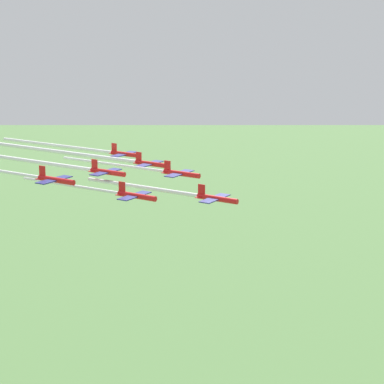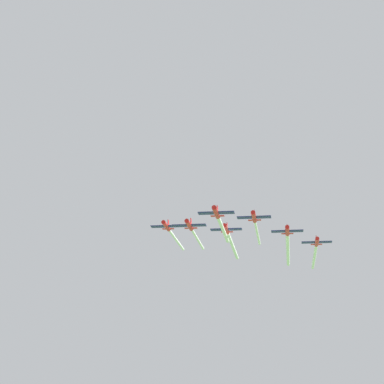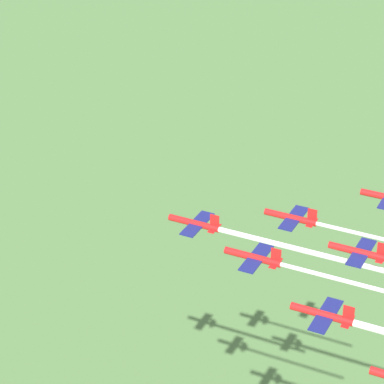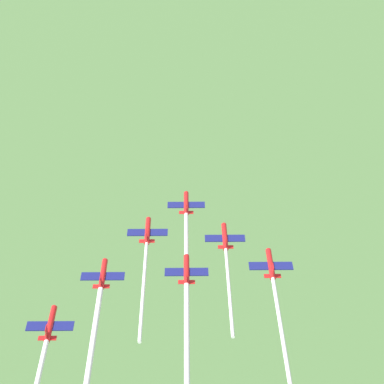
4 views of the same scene
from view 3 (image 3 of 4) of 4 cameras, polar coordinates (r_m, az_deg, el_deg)
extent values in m
cylinder|color=red|center=(175.08, 0.13, -1.97)|extent=(6.13, 9.97, 1.30)
cube|color=navy|center=(174.81, 0.33, -2.02)|extent=(10.07, 7.15, 0.21)
cube|color=red|center=(172.65, 1.43, -1.83)|extent=(1.03, 1.74, 2.59)
cube|color=red|center=(173.48, 1.42, -2.29)|extent=(3.94, 2.92, 0.14)
cylinder|color=red|center=(160.86, 3.82, -4.09)|extent=(6.13, 9.97, 1.30)
cube|color=navy|center=(160.64, 4.06, -4.15)|extent=(10.07, 7.15, 0.21)
cube|color=red|center=(158.68, 5.30, -3.97)|extent=(1.03, 1.74, 2.59)
cube|color=red|center=(159.56, 5.27, -4.46)|extent=(3.94, 2.92, 0.14)
cylinder|color=red|center=(177.07, 6.20, -1.59)|extent=(6.13, 9.97, 1.30)
cube|color=navy|center=(176.87, 6.41, -1.64)|extent=(10.07, 7.15, 0.21)
cube|color=red|center=(175.08, 7.56, -1.45)|extent=(1.03, 1.74, 2.59)
cube|color=red|center=(175.89, 7.52, -1.90)|extent=(3.94, 2.92, 0.14)
cylinder|color=red|center=(149.56, 8.15, -7.59)|extent=(6.13, 9.97, 1.30)
cube|color=navy|center=(149.40, 8.41, -7.66)|extent=(10.07, 7.15, 0.21)
cube|color=red|center=(147.68, 9.80, -7.50)|extent=(1.03, 1.74, 2.59)
cube|color=red|center=(148.63, 9.75, -8.00)|extent=(3.94, 2.92, 0.14)
cylinder|color=red|center=(164.21, 10.34, -3.70)|extent=(6.13, 9.97, 1.30)
cube|color=navy|center=(164.06, 10.58, -3.76)|extent=(10.07, 7.15, 0.21)
cube|color=red|center=(162.51, 11.86, -3.56)|extent=(1.03, 1.74, 2.59)
cube|color=red|center=(163.37, 11.80, -4.05)|extent=(3.94, 2.92, 0.14)
cylinder|color=white|center=(168.00, 6.90, -3.64)|extent=(16.63, 29.96, 1.03)
cylinder|color=white|center=(155.37, 11.50, -6.00)|extent=(16.76, 30.53, 0.77)
camera|label=1|loc=(322.35, -2.31, 20.31)|focal=70.00mm
camera|label=2|loc=(318.20, -35.27, -2.78)|focal=70.00mm
camera|label=4|loc=(170.11, 68.69, 17.68)|focal=70.00mm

